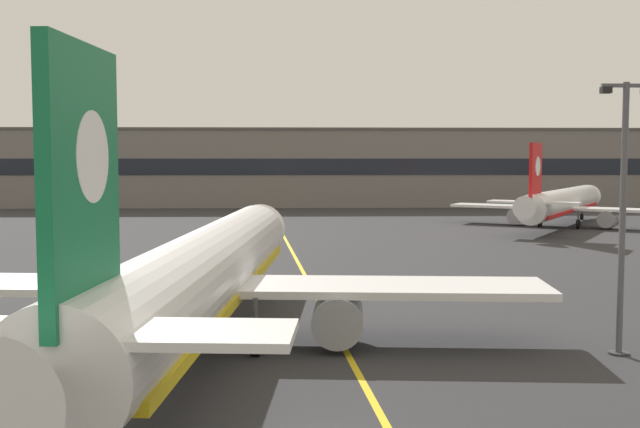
{
  "coord_description": "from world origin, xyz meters",
  "views": [
    {
      "loc": [
        -1.11,
        -22.29,
        8.77
      ],
      "look_at": [
        0.17,
        14.19,
        6.03
      ],
      "focal_mm": 42.87,
      "sensor_mm": 36.0,
      "label": 1
    }
  ],
  "objects_px": {
    "airliner_background": "(562,203)",
    "safety_cone_by_nose_gear": "(261,280)",
    "apron_lamp_post": "(623,213)",
    "airliner_foreground": "(205,273)"
  },
  "relations": [
    {
      "from": "airliner_background",
      "to": "safety_cone_by_nose_gear",
      "type": "height_order",
      "value": "airliner_background"
    },
    {
      "from": "safety_cone_by_nose_gear",
      "to": "apron_lamp_post",
      "type": "bearing_deg",
      "value": -49.14
    },
    {
      "from": "airliner_foreground",
      "to": "apron_lamp_post",
      "type": "relative_size",
      "value": 3.46
    },
    {
      "from": "airliner_foreground",
      "to": "safety_cone_by_nose_gear",
      "type": "relative_size",
      "value": 75.5
    },
    {
      "from": "airliner_foreground",
      "to": "airliner_background",
      "type": "distance_m",
      "value": 69.83
    },
    {
      "from": "apron_lamp_post",
      "to": "airliner_foreground",
      "type": "bearing_deg",
      "value": 172.7
    },
    {
      "from": "airliner_foreground",
      "to": "safety_cone_by_nose_gear",
      "type": "distance_m",
      "value": 17.32
    },
    {
      "from": "airliner_foreground",
      "to": "safety_cone_by_nose_gear",
      "type": "height_order",
      "value": "airliner_foreground"
    },
    {
      "from": "airliner_foreground",
      "to": "apron_lamp_post",
      "type": "xyz_separation_m",
      "value": [
        18.59,
        -2.38,
        2.93
      ]
    },
    {
      "from": "airliner_foreground",
      "to": "airliner_background",
      "type": "xyz_separation_m",
      "value": [
        37.74,
        58.75,
        -0.39
      ]
    }
  ]
}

